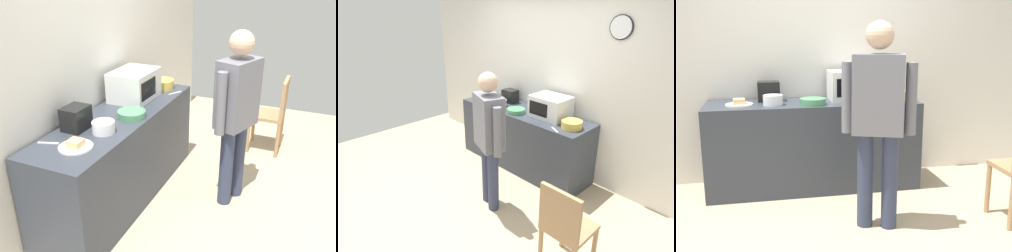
{
  "view_description": "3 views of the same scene",
  "coord_description": "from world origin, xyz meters",
  "views": [
    {
      "loc": [
        -2.86,
        -0.46,
        2.18
      ],
      "look_at": [
        0.03,
        0.81,
        0.76
      ],
      "focal_mm": 38.96,
      "sensor_mm": 36.0,
      "label": 1
    },
    {
      "loc": [
        2.57,
        -1.79,
        2.34
      ],
      "look_at": [
        0.03,
        0.66,
        0.88
      ],
      "focal_mm": 31.61,
      "sensor_mm": 36.0,
      "label": 2
    },
    {
      "loc": [
        -0.69,
        -2.87,
        1.6
      ],
      "look_at": [
        0.04,
        0.7,
        0.76
      ],
      "focal_mm": 44.31,
      "sensor_mm": 36.0,
      "label": 3
    }
  ],
  "objects": [
    {
      "name": "fork_utensil",
      "position": [
        -0.92,
        1.41,
        0.9
      ],
      "size": [
        0.07,
        0.17,
        0.01
      ],
      "primitive_type": "cube",
      "rotation": [
        0.0,
        0.0,
        1.89
      ],
      "color": "silver",
      "rests_on": "kitchen_counter"
    },
    {
      "name": "toaster",
      "position": [
        -0.61,
        1.37,
        1.0
      ],
      "size": [
        0.22,
        0.18,
        0.2
      ],
      "primitive_type": "cube",
      "color": "black",
      "rests_on": "kitchen_counter"
    },
    {
      "name": "back_wall",
      "position": [
        0.0,
        1.6,
        1.3
      ],
      "size": [
        5.4,
        0.13,
        2.6
      ],
      "color": "silver",
      "rests_on": "ground_plane"
    },
    {
      "name": "kitchen_counter",
      "position": [
        -0.17,
        1.22,
        0.45
      ],
      "size": [
        2.12,
        0.62,
        0.9
      ],
      "primitive_type": "cube",
      "color": "#333842",
      "rests_on": "ground_plane"
    },
    {
      "name": "person_standing",
      "position": [
        0.22,
        0.21,
        0.98
      ],
      "size": [
        0.56,
        0.36,
        1.68
      ],
      "color": "#2F3751",
      "rests_on": "ground_plane"
    },
    {
      "name": "wooden_chair",
      "position": [
        1.44,
        0.02,
        0.52
      ],
      "size": [
        0.4,
        0.4,
        0.94
      ],
      "color": "#A87F56",
      "rests_on": "ground_plane"
    },
    {
      "name": "spoon_utensil",
      "position": [
        0.58,
        0.97,
        0.9
      ],
      "size": [
        0.16,
        0.1,
        0.01
      ],
      "primitive_type": "cube",
      "rotation": [
        0.0,
        0.0,
        2.64
      ],
      "color": "silver",
      "rests_on": "kitchen_counter"
    },
    {
      "name": "mixing_bowl",
      "position": [
        0.69,
        1.17,
        0.95
      ],
      "size": [
        0.26,
        0.26,
        0.1
      ],
      "primitive_type": "cylinder",
      "color": "gold",
      "rests_on": "kitchen_counter"
    },
    {
      "name": "ground_plane",
      "position": [
        0.0,
        0.0,
        0.0
      ],
      "size": [
        6.0,
        6.0,
        0.0
      ],
      "primitive_type": "plane",
      "color": "tan"
    },
    {
      "name": "cereal_bowl",
      "position": [
        -0.19,
        1.08,
        0.93
      ],
      "size": [
        0.26,
        0.26,
        0.06
      ],
      "primitive_type": "cylinder",
      "color": "#4C8E60",
      "rests_on": "kitchen_counter"
    },
    {
      "name": "sandwich_plate",
      "position": [
        -0.89,
        1.17,
        0.92
      ],
      "size": [
        0.26,
        0.26,
        0.07
      ],
      "color": "white",
      "rests_on": "kitchen_counter"
    },
    {
      "name": "microwave",
      "position": [
        0.26,
        1.29,
        1.05
      ],
      "size": [
        0.5,
        0.39,
        0.3
      ],
      "color": "silver",
      "rests_on": "kitchen_counter"
    },
    {
      "name": "salad_bowl",
      "position": [
        -0.57,
        1.13,
        0.95
      ],
      "size": [
        0.19,
        0.19,
        0.1
      ],
      "primitive_type": "cylinder",
      "color": "white",
      "rests_on": "kitchen_counter"
    }
  ]
}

